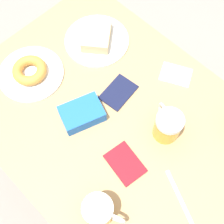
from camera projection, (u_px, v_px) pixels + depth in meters
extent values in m
plane|color=gray|center=(112.00, 169.00, 1.76)|extent=(8.00, 8.00, 0.00)
cube|color=tan|center=(112.00, 116.00, 1.09)|extent=(0.77, 1.04, 0.03)
cylinder|color=black|center=(94.00, 46.00, 1.68)|extent=(0.04, 0.04, 0.72)
cylinder|color=white|center=(97.00, 41.00, 1.21)|extent=(0.25, 0.25, 0.01)
cube|color=#D1B27F|center=(97.00, 36.00, 1.18)|extent=(0.17, 0.16, 0.04)
cylinder|color=white|center=(31.00, 74.00, 1.14)|extent=(0.24, 0.24, 0.01)
torus|color=#D18938|center=(30.00, 70.00, 1.12)|extent=(0.13, 0.13, 0.04)
cylinder|color=gold|center=(167.00, 127.00, 1.01)|extent=(0.09, 0.09, 0.09)
cylinder|color=white|center=(170.00, 121.00, 0.96)|extent=(0.09, 0.09, 0.02)
torus|color=silver|center=(163.00, 113.00, 1.02)|extent=(0.05, 0.07, 0.07)
cylinder|color=gold|center=(98.00, 211.00, 0.90)|extent=(0.09, 0.09, 0.09)
cylinder|color=white|center=(98.00, 209.00, 0.85)|extent=(0.09, 0.09, 0.02)
torus|color=silver|center=(114.00, 217.00, 0.88)|extent=(0.04, 0.07, 0.07)
cube|color=white|center=(176.00, 75.00, 1.15)|extent=(0.12, 0.13, 0.00)
cube|color=silver|center=(180.00, 198.00, 0.96)|extent=(0.08, 0.17, 0.00)
cube|color=maroon|center=(125.00, 163.00, 1.00)|extent=(0.11, 0.14, 0.01)
cube|color=#141938|center=(119.00, 92.00, 1.11)|extent=(0.14, 0.10, 0.01)
cube|color=blue|center=(82.00, 114.00, 1.05)|extent=(0.16, 0.14, 0.05)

